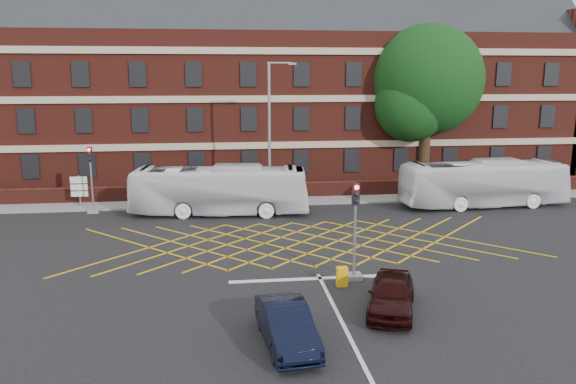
{
  "coord_description": "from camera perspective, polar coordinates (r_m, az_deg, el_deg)",
  "views": [
    {
      "loc": [
        -4.25,
        -26.52,
        8.81
      ],
      "look_at": [
        -0.8,
        1.5,
        2.87
      ],
      "focal_mm": 35.0,
      "sensor_mm": 36.0,
      "label": 1
    }
  ],
  "objects": [
    {
      "name": "far_pavement",
      "position": [
        39.73,
        -0.7,
        -0.84
      ],
      "size": [
        60.0,
        3.0,
        0.12
      ],
      "primitive_type": "cube",
      "color": "slate",
      "rests_on": "ground"
    },
    {
      "name": "boundary_wall",
      "position": [
        40.6,
        -0.85,
        0.14
      ],
      "size": [
        56.0,
        0.5,
        1.1
      ],
      "primitive_type": "cube",
      "color": "#531D16",
      "rests_on": "ground"
    },
    {
      "name": "centre_line",
      "position": [
        19.2,
        6.83,
        -15.5
      ],
      "size": [
        0.15,
        14.0,
        0.02
      ],
      "primitive_type": "cube",
      "color": "silver",
      "rests_on": "ground"
    },
    {
      "name": "bus_right",
      "position": [
        40.13,
        19.26,
        0.83
      ],
      "size": [
        11.47,
        3.19,
        3.16
      ],
      "primitive_type": "imported",
      "rotation": [
        0.0,
        0.0,
        1.62
      ],
      "color": "white",
      "rests_on": "ground"
    },
    {
      "name": "street_lamp",
      "position": [
        37.03,
        -1.79,
        3.39
      ],
      "size": [
        2.25,
        1.0,
        9.57
      ],
      "color": "slate",
      "rests_on": "ground"
    },
    {
      "name": "box_junction_hatching",
      "position": [
        30.15,
        1.4,
        -5.1
      ],
      "size": [
        8.22,
        8.22,
        0.02
      ],
      "primitive_type": "cube",
      "rotation": [
        0.0,
        0.0,
        0.79
      ],
      "color": "#CC990C",
      "rests_on": "ground"
    },
    {
      "name": "deciduous_tree",
      "position": [
        45.3,
        13.9,
        10.25
      ],
      "size": [
        8.51,
        8.5,
        12.63
      ],
      "color": "black",
      "rests_on": "ground"
    },
    {
      "name": "traffic_light_near",
      "position": [
        24.56,
        6.79,
        -4.88
      ],
      "size": [
        0.7,
        0.7,
        4.27
      ],
      "color": "slate",
      "rests_on": "ground"
    },
    {
      "name": "stop_line",
      "position": [
        25.01,
        3.26,
        -8.74
      ],
      "size": [
        8.0,
        0.3,
        0.02
      ],
      "primitive_type": "cube",
      "color": "silver",
      "rests_on": "ground"
    },
    {
      "name": "ground",
      "position": [
        28.27,
        2.0,
        -6.29
      ],
      "size": [
        120.0,
        120.0,
        0.0
      ],
      "primitive_type": "plane",
      "color": "black",
      "rests_on": "ground"
    },
    {
      "name": "car_navy",
      "position": [
        19.04,
        -0.14,
        -13.36
      ],
      "size": [
        1.9,
        4.33,
        1.38
      ],
      "primitive_type": "imported",
      "rotation": [
        0.0,
        0.0,
        0.11
      ],
      "color": "black",
      "rests_on": "ground"
    },
    {
      "name": "bus_left",
      "position": [
        35.98,
        -6.94,
        0.19
      ],
      "size": [
        11.51,
        3.8,
        3.15
      ],
      "primitive_type": "imported",
      "rotation": [
        0.0,
        0.0,
        1.47
      ],
      "color": "white",
      "rests_on": "ground"
    },
    {
      "name": "victorian_building",
      "position": [
        48.74,
        -1.74,
        10.73
      ],
      "size": [
        51.0,
        12.17,
        20.4
      ],
      "color": "#5B1F17",
      "rests_on": "ground"
    },
    {
      "name": "direction_signs",
      "position": [
        40.03,
        -20.45,
        0.42
      ],
      "size": [
        1.1,
        0.16,
        2.2
      ],
      "color": "gray",
      "rests_on": "ground"
    },
    {
      "name": "traffic_light_far",
      "position": [
        38.24,
        -19.29,
        0.59
      ],
      "size": [
        0.7,
        0.7,
        4.27
      ],
      "color": "slate",
      "rests_on": "ground"
    },
    {
      "name": "utility_cabinet",
      "position": [
        24.13,
        5.5,
        -8.55
      ],
      "size": [
        0.46,
        0.36,
        0.82
      ],
      "primitive_type": "cube",
      "color": "#EBAD0D",
      "rests_on": "ground"
    },
    {
      "name": "car_maroon",
      "position": [
        21.83,
        10.47,
        -10.14
      ],
      "size": [
        2.98,
        4.44,
        1.4
      ],
      "primitive_type": "imported",
      "rotation": [
        0.0,
        0.0,
        -0.35
      ],
      "color": "black",
      "rests_on": "ground"
    }
  ]
}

